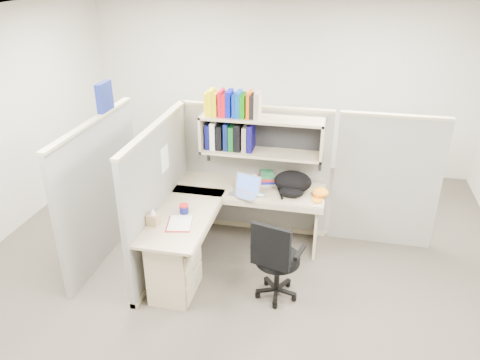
% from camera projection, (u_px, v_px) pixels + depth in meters
% --- Properties ---
extents(ground, '(6.00, 6.00, 0.00)m').
position_uv_depth(ground, '(240.00, 267.00, 5.30)').
color(ground, '#342F28').
rests_on(ground, ground).
extents(room_shell, '(6.00, 6.00, 6.00)m').
position_uv_depth(room_shell, '(240.00, 133.00, 4.59)').
color(room_shell, '#B1ACA0').
rests_on(room_shell, ground).
extents(cubicle, '(3.79, 1.84, 1.95)m').
position_uv_depth(cubicle, '(217.00, 175.00, 5.37)').
color(cubicle, slate).
rests_on(cubicle, ground).
extents(desk, '(1.74, 1.75, 0.73)m').
position_uv_depth(desk, '(196.00, 244.00, 4.93)').
color(desk, gray).
rests_on(desk, ground).
extents(laptop, '(0.39, 0.39, 0.22)m').
position_uv_depth(laptop, '(244.00, 187.00, 5.26)').
color(laptop, '#B5B5BA').
rests_on(laptop, desk).
extents(backpack, '(0.43, 0.33, 0.25)m').
position_uv_depth(backpack, '(292.00, 184.00, 5.29)').
color(backpack, black).
rests_on(backpack, desk).
extents(orange_cap, '(0.23, 0.25, 0.10)m').
position_uv_depth(orange_cap, '(320.00, 192.00, 5.27)').
color(orange_cap, orange).
rests_on(orange_cap, desk).
extents(snack_canister, '(0.10, 0.10, 0.10)m').
position_uv_depth(snack_canister, '(184.00, 209.00, 4.93)').
color(snack_canister, '#0F135B').
rests_on(snack_canister, desk).
extents(tissue_box, '(0.12, 0.12, 0.18)m').
position_uv_depth(tissue_box, '(153.00, 216.00, 4.70)').
color(tissue_box, tan).
rests_on(tissue_box, desk).
extents(mouse, '(0.10, 0.07, 0.04)m').
position_uv_depth(mouse, '(261.00, 195.00, 5.28)').
color(mouse, '#95B9D4').
rests_on(mouse, desk).
extents(paper_cup, '(0.10, 0.10, 0.11)m').
position_uv_depth(paper_cup, '(254.00, 179.00, 5.56)').
color(paper_cup, white).
rests_on(paper_cup, desk).
extents(book_stack, '(0.24, 0.29, 0.12)m').
position_uv_depth(book_stack, '(267.00, 178.00, 5.59)').
color(book_stack, gray).
rests_on(book_stack, desk).
extents(loose_paper, '(0.28, 0.34, 0.00)m').
position_uv_depth(loose_paper, '(180.00, 223.00, 4.76)').
color(loose_paper, silver).
rests_on(loose_paper, desk).
extents(task_chair, '(0.54, 0.49, 0.95)m').
position_uv_depth(task_chair, '(276.00, 271.00, 4.68)').
color(task_chair, black).
rests_on(task_chair, ground).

